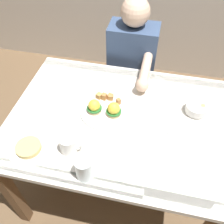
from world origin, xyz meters
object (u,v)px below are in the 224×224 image
object	(u,v)px
coffee_mug	(69,144)
water_glass_near	(84,169)
fork	(162,123)
diner_person	(131,66)
eggs_benedict_plate	(105,109)
dining_table	(117,130)
fruit_bowl	(196,109)
side_plate	(29,149)

from	to	relation	value
coffee_mug	water_glass_near	xyz separation A→B (m)	(0.11, -0.11, 0.00)
fork	diner_person	world-z (taller)	diner_person
eggs_benedict_plate	diner_person	size ratio (longest dim) A/B	0.24
water_glass_near	diner_person	xyz separation A→B (m)	(0.06, 0.97, -0.14)
dining_table	fork	distance (m)	0.27
fork	dining_table	bearing A→B (deg)	-177.72
water_glass_near	diner_person	size ratio (longest dim) A/B	0.11
coffee_mug	fork	xyz separation A→B (m)	(0.43, 0.27, -0.05)
diner_person	coffee_mug	bearing A→B (deg)	-101.29
water_glass_near	fruit_bowl	bearing A→B (deg)	45.82
dining_table	water_glass_near	distance (m)	0.41
eggs_benedict_plate	water_glass_near	world-z (taller)	water_glass_near
fruit_bowl	eggs_benedict_plate	bearing A→B (deg)	-167.44
eggs_benedict_plate	fork	xyz separation A→B (m)	(0.32, -0.01, -0.02)
side_plate	diner_person	distance (m)	0.98
eggs_benedict_plate	side_plate	world-z (taller)	eggs_benedict_plate
side_plate	dining_table	bearing A→B (deg)	38.18
side_plate	water_glass_near	bearing A→B (deg)	-13.03
dining_table	eggs_benedict_plate	distance (m)	0.16
dining_table	fruit_bowl	xyz separation A→B (m)	(0.42, 0.14, 0.14)
water_glass_near	eggs_benedict_plate	bearing A→B (deg)	90.64
dining_table	water_glass_near	xyz separation A→B (m)	(-0.08, -0.37, 0.16)
coffee_mug	water_glass_near	size ratio (longest dim) A/B	0.93
water_glass_near	diner_person	distance (m)	0.99
coffee_mug	fork	distance (m)	0.51
side_plate	eggs_benedict_plate	bearing A→B (deg)	47.06
fruit_bowl	coffee_mug	xyz separation A→B (m)	(-0.61, -0.39, 0.02)
fruit_bowl	water_glass_near	size ratio (longest dim) A/B	1.00
eggs_benedict_plate	side_plate	distance (m)	0.45
coffee_mug	water_glass_near	bearing A→B (deg)	-45.55
dining_table	fork	xyz separation A→B (m)	(0.24, 0.01, 0.11)
fork	side_plate	xyz separation A→B (m)	(-0.63, -0.31, 0.01)
eggs_benedict_plate	fruit_bowl	distance (m)	0.51
fork	coffee_mug	bearing A→B (deg)	-148.16
fruit_bowl	side_plate	distance (m)	0.91
fork	water_glass_near	xyz separation A→B (m)	(-0.32, -0.38, 0.05)
fruit_bowl	diner_person	xyz separation A→B (m)	(-0.43, 0.47, -0.12)
eggs_benedict_plate	diner_person	xyz separation A→B (m)	(0.06, 0.58, -0.12)
dining_table	water_glass_near	bearing A→B (deg)	-101.50
water_glass_near	side_plate	size ratio (longest dim) A/B	0.60
eggs_benedict_plate	coffee_mug	distance (m)	0.30
fruit_bowl	side_plate	world-z (taller)	fruit_bowl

